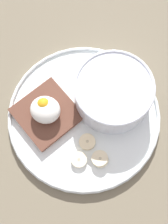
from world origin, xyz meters
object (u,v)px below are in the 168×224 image
object	(u,v)px
oatmeal_bowl	(113,93)
toast_slice	(47,114)
banana_slice_back	(79,160)
banana_slice_front	(87,142)
banana_slice_left	(100,159)
poached_egg	(45,109)

from	to	relation	value
oatmeal_bowl	toast_slice	xyz separation A→B (cm)	(-9.65, -7.68, -2.27)
banana_slice_back	banana_slice_front	bearing A→B (deg)	88.27
oatmeal_bowl	banana_slice_left	world-z (taller)	oatmeal_bowl
toast_slice	banana_slice_left	bearing A→B (deg)	-17.30
toast_slice	poached_egg	distance (cm)	2.40
banana_slice_front	banana_slice_left	xyz separation A→B (cm)	(3.23, -1.94, 0.20)
banana_slice_left	banana_slice_front	bearing A→B (deg)	149.05
banana_slice_front	banana_slice_back	world-z (taller)	same
poached_egg	banana_slice_back	xyz separation A→B (cm)	(8.75, -5.34, -2.66)
oatmeal_bowl	banana_slice_front	bearing A→B (deg)	-95.17
oatmeal_bowl	toast_slice	world-z (taller)	oatmeal_bowl
toast_slice	poached_egg	size ratio (longest dim) A/B	2.50
banana_slice_front	banana_slice_back	size ratio (longest dim) A/B	1.04
banana_slice_front	toast_slice	bearing A→B (deg)	168.39
oatmeal_bowl	poached_egg	bearing A→B (deg)	-141.92
banana_slice_front	oatmeal_bowl	bearing A→B (deg)	84.83
toast_slice	banana_slice_back	distance (cm)	10.17
banana_slice_back	toast_slice	bearing A→B (deg)	148.77
poached_egg	banana_slice_front	bearing A→B (deg)	-11.97
banana_slice_left	poached_egg	bearing A→B (deg)	162.48
poached_egg	banana_slice_back	distance (cm)	10.59
banana_slice_left	toast_slice	bearing A→B (deg)	162.70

